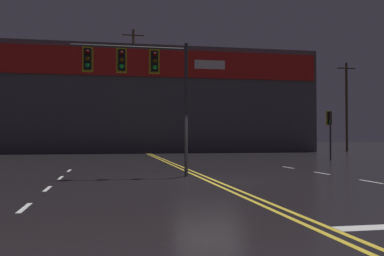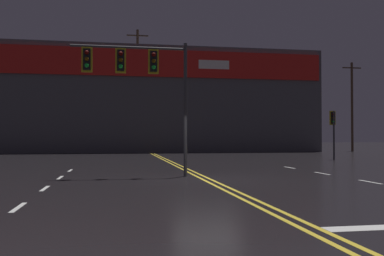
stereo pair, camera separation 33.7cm
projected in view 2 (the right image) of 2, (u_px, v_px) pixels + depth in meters
The scene contains 6 objects.
ground_plane at pixel (207, 180), 15.94m from camera, with size 200.00×200.00×0.00m, color black.
road_markings at pixel (253, 184), 14.31m from camera, with size 16.40×60.00×0.01m.
traffic_signal_median at pixel (136, 71), 17.04m from camera, with size 4.63×0.36×5.42m.
traffic_signal_corner_northeast at pixel (333, 124), 29.93m from camera, with size 0.42×0.36×3.43m.
building_backdrop at pixel (148, 102), 47.67m from camera, with size 36.65×10.23×10.92m.
utility_pole_row at pixel (135, 93), 43.45m from camera, with size 45.75×0.26×12.56m.
Camera 2 is at (-3.31, -15.64, 1.60)m, focal length 40.00 mm.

